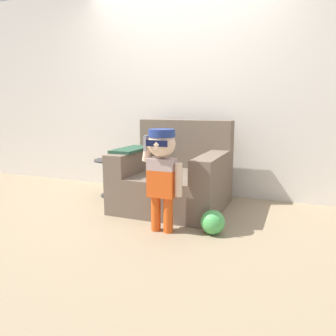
# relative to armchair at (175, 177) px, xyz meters

# --- Properties ---
(ground_plane) EXTENTS (10.00, 10.00, 0.00)m
(ground_plane) POSITION_rel_armchair_xyz_m (-0.13, -0.14, -0.32)
(ground_plane) COLOR #998466
(wall_back) EXTENTS (10.00, 0.05, 2.60)m
(wall_back) POSITION_rel_armchair_xyz_m (-0.13, 0.64, 0.98)
(wall_back) COLOR silver
(wall_back) RESTS_ON ground_plane
(armchair) EXTENTS (1.11, 1.02, 0.93)m
(armchair) POSITION_rel_armchair_xyz_m (0.00, 0.00, 0.00)
(armchair) COLOR #6B5B4C
(armchair) RESTS_ON ground_plane
(person_child) EXTENTS (0.37, 0.27, 0.90)m
(person_child) POSITION_rel_armchair_xyz_m (0.17, -0.76, 0.28)
(person_child) COLOR #E05119
(person_child) RESTS_ON ground_plane
(side_table) EXTENTS (0.38, 0.38, 0.45)m
(side_table) POSITION_rel_armchair_xyz_m (-0.86, 0.08, -0.05)
(side_table) COLOR #333333
(side_table) RESTS_ON ground_plane
(toy_ball) EXTENTS (0.21, 0.21, 0.21)m
(toy_ball) POSITION_rel_armchair_xyz_m (0.60, -0.65, -0.22)
(toy_ball) COLOR #4CB256
(toy_ball) RESTS_ON ground_plane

